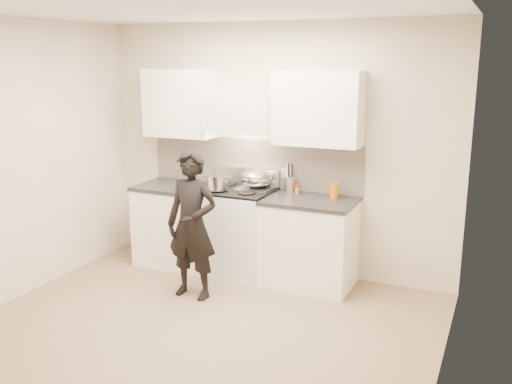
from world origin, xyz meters
TOP-DOWN VIEW (x-y plane):
  - ground_plane at (0.00, 0.00)m, footprint 4.00×4.00m
  - room_shell at (-0.06, 0.37)m, footprint 4.04×3.54m
  - stove at (-0.30, 1.42)m, footprint 0.76×0.65m
  - counter_right at (0.53, 1.43)m, footprint 0.92×0.67m
  - counter_left at (-1.08, 1.43)m, footprint 0.82×0.67m
  - wok at (-0.13, 1.55)m, footprint 0.36×0.44m
  - stock_pot at (-0.46, 1.28)m, footprint 0.32×0.28m
  - utensil_crock at (0.22, 1.64)m, footprint 0.12×0.12m
  - spice_jar at (0.32, 1.60)m, footprint 0.04×0.04m
  - oil_glass at (0.74, 1.56)m, footprint 0.09×0.09m
  - person at (-0.42, 0.67)m, footprint 0.55×0.37m

SIDE VIEW (x-z plane):
  - ground_plane at x=0.00m, z-range 0.00..0.00m
  - counter_right at x=0.53m, z-range 0.00..0.92m
  - counter_left at x=-1.08m, z-range 0.00..0.92m
  - stove at x=-0.30m, z-range 0.00..0.95m
  - person at x=-0.42m, z-range 0.00..1.47m
  - spice_jar at x=0.32m, z-range 0.92..1.02m
  - oil_glass at x=0.74m, z-range 0.92..1.08m
  - utensil_crock at x=0.22m, z-range 0.86..1.17m
  - stock_pot at x=-0.46m, z-range 0.96..1.11m
  - wok at x=-0.13m, z-range 0.91..1.20m
  - room_shell at x=-0.06m, z-range 0.25..2.95m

